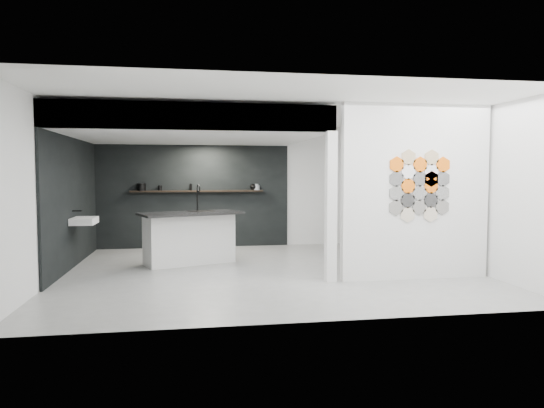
{
  "coord_description": "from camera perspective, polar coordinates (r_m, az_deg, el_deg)",
  "views": [
    {
      "loc": [
        -1.3,
        -8.29,
        1.69
      ],
      "look_at": [
        0.1,
        0.3,
        1.15
      ],
      "focal_mm": 32.0,
      "sensor_mm": 36.0,
      "label": 1
    }
  ],
  "objects": [
    {
      "name": "wall_basin",
      "position": [
        9.33,
        -21.22,
        -1.86
      ],
      "size": [
        0.4,
        0.6,
        0.12
      ],
      "primitive_type": "cube",
      "color": "silver",
      "rests_on": "bay_clad_left"
    },
    {
      "name": "partition_panel",
      "position": [
        8.1,
        16.54,
        1.35
      ],
      "size": [
        2.45,
        0.15,
        2.8
      ],
      "primitive_type": "cube",
      "color": "silver",
      "rests_on": "floor"
    },
    {
      "name": "display_shelf",
      "position": [
        11.16,
        -8.74,
        1.51
      ],
      "size": [
        3.0,
        0.15,
        0.04
      ],
      "primitive_type": "cube",
      "color": "black",
      "rests_on": "bay_clad_back"
    },
    {
      "name": "hex_tile_cluster",
      "position": [
        8.04,
        17.04,
        2.07
      ],
      "size": [
        1.04,
        0.02,
        1.16
      ],
      "color": "#66635E",
      "rests_on": "partition_panel"
    },
    {
      "name": "utensil_cup",
      "position": [
        11.18,
        -13.04,
        1.86
      ],
      "size": [
        0.12,
        0.12,
        0.11
      ],
      "primitive_type": "cylinder",
      "rotation": [
        0.0,
        0.0,
        0.44
      ],
      "color": "black",
      "rests_on": "display_shelf"
    },
    {
      "name": "corner_column",
      "position": [
        7.61,
        6.94,
        -0.36
      ],
      "size": [
        0.16,
        0.16,
        2.35
      ],
      "primitive_type": "cube",
      "color": "silver",
      "rests_on": "floor"
    },
    {
      "name": "bulkhead",
      "position": [
        9.33,
        -9.33,
        8.79
      ],
      "size": [
        4.4,
        4.0,
        0.4
      ],
      "primitive_type": "cube",
      "color": "silver",
      "rests_on": "corner_column"
    },
    {
      "name": "glass_vase",
      "position": [
        11.25,
        -1.85,
        2.02
      ],
      "size": [
        0.13,
        0.13,
        0.14
      ],
      "primitive_type": "cylinder",
      "rotation": [
        0.0,
        0.0,
        -0.41
      ],
      "color": "gray",
      "rests_on": "display_shelf"
    },
    {
      "name": "kettle",
      "position": [
        11.25,
        -2.17,
        2.03
      ],
      "size": [
        0.22,
        0.22,
        0.14
      ],
      "primitive_type": "ellipsoid",
      "rotation": [
        0.0,
        0.0,
        0.39
      ],
      "color": "black",
      "rests_on": "display_shelf"
    },
    {
      "name": "bay_clad_back",
      "position": [
        11.27,
        -9.25,
        0.89
      ],
      "size": [
        4.4,
        0.04,
        2.35
      ],
      "primitive_type": "cube",
      "color": "black",
      "rests_on": "floor"
    },
    {
      "name": "floor",
      "position": [
        8.56,
        -0.34,
        -7.87
      ],
      "size": [
        7.0,
        6.0,
        0.01
      ],
      "primitive_type": "cube",
      "color": "gray"
    },
    {
      "name": "glass_bowl",
      "position": [
        11.25,
        -1.85,
        1.95
      ],
      "size": [
        0.19,
        0.19,
        0.11
      ],
      "primitive_type": "cylinder",
      "rotation": [
        0.0,
        0.0,
        0.24
      ],
      "color": "gray",
      "rests_on": "display_shelf"
    },
    {
      "name": "kitchen_island",
      "position": [
        9.28,
        -9.66,
        -3.85
      ],
      "size": [
        2.02,
        1.42,
        1.49
      ],
      "rotation": [
        0.0,
        0.0,
        0.37
      ],
      "color": "silver",
      "rests_on": "floor"
    },
    {
      "name": "fascia_beam",
      "position": [
        7.42,
        -9.34,
        10.15
      ],
      "size": [
        4.4,
        0.16,
        0.4
      ],
      "primitive_type": "cube",
      "color": "silver",
      "rests_on": "corner_column"
    },
    {
      "name": "bay_clad_left",
      "position": [
        9.55,
        -22.37,
        0.19
      ],
      "size": [
        0.04,
        4.0,
        2.35
      ],
      "primitive_type": "cube",
      "color": "black",
      "rests_on": "floor"
    },
    {
      "name": "bottle_dark",
      "position": [
        11.16,
        -9.54,
        1.99
      ],
      "size": [
        0.07,
        0.07,
        0.15
      ],
      "primitive_type": "cylinder",
      "rotation": [
        0.0,
        0.0,
        0.37
      ],
      "color": "black",
      "rests_on": "display_shelf"
    },
    {
      "name": "stockpot",
      "position": [
        11.22,
        -15.11,
        1.95
      ],
      "size": [
        0.25,
        0.25,
        0.16
      ],
      "primitive_type": "cylinder",
      "rotation": [
        0.0,
        0.0,
        -0.32
      ],
      "color": "black",
      "rests_on": "display_shelf"
    }
  ]
}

